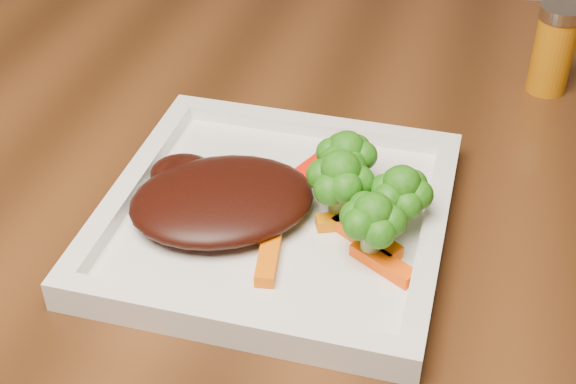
# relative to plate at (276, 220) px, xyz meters

# --- Properties ---
(plate) EXTENTS (0.27, 0.27, 0.01)m
(plate) POSITION_rel_plate_xyz_m (0.00, 0.00, 0.00)
(plate) COLOR white
(plate) RESTS_ON dining_table
(steak) EXTENTS (0.19, 0.17, 0.03)m
(steak) POSITION_rel_plate_xyz_m (-0.04, -0.01, 0.02)
(steak) COLOR black
(steak) RESTS_ON plate
(broccoli_0) EXTENTS (0.06, 0.06, 0.07)m
(broccoli_0) POSITION_rel_plate_xyz_m (0.05, 0.04, 0.04)
(broccoli_0) COLOR #116010
(broccoli_0) RESTS_ON plate
(broccoli_1) EXTENTS (0.06, 0.06, 0.06)m
(broccoli_1) POSITION_rel_plate_xyz_m (0.10, 0.01, 0.04)
(broccoli_1) COLOR #296911
(broccoli_1) RESTS_ON plate
(broccoli_2) EXTENTS (0.06, 0.06, 0.06)m
(broccoli_2) POSITION_rel_plate_xyz_m (0.08, -0.03, 0.04)
(broccoli_2) COLOR #286410
(broccoli_2) RESTS_ON plate
(broccoli_3) EXTENTS (0.07, 0.07, 0.06)m
(broccoli_3) POSITION_rel_plate_xyz_m (0.05, 0.01, 0.04)
(broccoli_3) COLOR #347112
(broccoli_3) RESTS_ON plate
(carrot_1) EXTENTS (0.05, 0.04, 0.01)m
(carrot_1) POSITION_rel_plate_xyz_m (0.09, -0.04, 0.01)
(carrot_1) COLOR #FF4D04
(carrot_1) RESTS_ON plate
(carrot_2) EXTENTS (0.02, 0.06, 0.01)m
(carrot_2) POSITION_rel_plate_xyz_m (0.01, -0.06, 0.01)
(carrot_2) COLOR #F36503
(carrot_2) RESTS_ON plate
(carrot_4) EXTENTS (0.04, 0.07, 0.01)m
(carrot_4) POSITION_rel_plate_xyz_m (0.02, 0.07, 0.01)
(carrot_4) COLOR #FB1704
(carrot_4) RESTS_ON plate
(carrot_5) EXTENTS (0.06, 0.05, 0.01)m
(carrot_5) POSITION_rel_plate_xyz_m (0.08, -0.02, 0.01)
(carrot_5) COLOR #FF5B04
(carrot_5) RESTS_ON plate
(carrot_6) EXTENTS (0.05, 0.03, 0.01)m
(carrot_6) POSITION_rel_plate_xyz_m (0.06, 0.00, 0.01)
(carrot_6) COLOR orange
(carrot_6) RESTS_ON plate
(spice_shaker) EXTENTS (0.05, 0.05, 0.09)m
(spice_shaker) POSITION_rel_plate_xyz_m (0.21, 0.28, 0.04)
(spice_shaker) COLOR #B5660A
(spice_shaker) RESTS_ON dining_table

